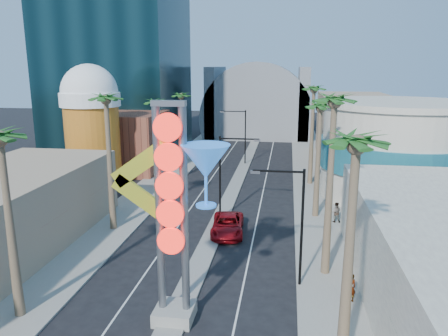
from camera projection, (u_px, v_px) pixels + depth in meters
sidewalk_west at (166, 176)px, 57.32m from camera, size 5.00×100.00×0.15m
sidewalk_east at (313, 182)px, 54.63m from camera, size 5.00×100.00×0.15m
median at (241, 173)px, 58.86m from camera, size 1.60×84.00×0.15m
brick_filler_west at (126, 142)px, 60.22m from camera, size 10.00×10.00×8.00m
filler_east at (355, 129)px, 65.10m from camera, size 10.00×20.00×10.00m
beer_mug at (92, 121)px, 51.78m from camera, size 7.00×7.00×14.50m
turquoise_building at (397, 151)px, 47.43m from camera, size 16.60×16.60×10.60m
canopy at (258, 115)px, 90.63m from camera, size 22.00×16.00×22.00m
neon_sign at (186, 199)px, 23.35m from camera, size 6.53×2.60×12.55m
streetlight_0 at (226, 170)px, 40.35m from camera, size 3.79×0.25×8.00m
streetlight_1 at (242, 132)px, 63.62m from camera, size 3.79×0.25×8.00m
streetlight_2 at (295, 217)px, 27.93m from camera, size 3.45×0.25×8.00m
palm_0 at (1, 149)px, 23.20m from camera, size 2.40×2.40×11.70m
palm_1 at (106, 108)px, 36.48m from camera, size 2.40×2.40×12.70m
palm_2 at (156, 108)px, 50.27m from camera, size 2.40×2.40×11.20m
palm_3 at (181, 100)px, 61.83m from camera, size 2.40×2.40×11.20m
palm_4 at (356, 159)px, 18.63m from camera, size 2.40×2.40×12.20m
palm_5 at (334, 114)px, 28.06m from camera, size 2.40×2.40×13.20m
palm_6 at (320, 114)px, 39.92m from camera, size 2.40×2.40×11.70m
palm_7 at (314, 96)px, 51.27m from camera, size 2.40×2.40×12.70m
red_pickup at (228, 225)px, 37.84m from camera, size 3.14×5.99×1.61m
pedestrian_a at (350, 288)px, 26.59m from camera, size 0.77×0.61×1.86m
pedestrian_b at (336, 212)px, 40.21m from camera, size 0.92×0.72×1.89m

